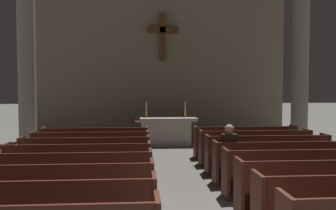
% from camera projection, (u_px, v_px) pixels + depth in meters
% --- Properties ---
extents(pew_left_row_3, '(3.04, 0.50, 0.95)m').
position_uv_depth(pew_left_row_3, '(58.00, 191.00, 5.91)').
color(pew_left_row_3, '#4C2319').
rests_on(pew_left_row_3, ground).
extents(pew_left_row_4, '(3.04, 0.50, 0.95)m').
position_uv_depth(pew_left_row_4, '(70.00, 176.00, 6.89)').
color(pew_left_row_4, '#4C2319').
rests_on(pew_left_row_4, ground).
extents(pew_left_row_5, '(3.04, 0.50, 0.95)m').
position_uv_depth(pew_left_row_5, '(79.00, 165.00, 7.87)').
color(pew_left_row_5, '#4C2319').
rests_on(pew_left_row_5, ground).
extents(pew_left_row_6, '(3.04, 0.50, 0.95)m').
position_uv_depth(pew_left_row_6, '(86.00, 156.00, 8.84)').
color(pew_left_row_6, '#4C2319').
rests_on(pew_left_row_6, ground).
extents(pew_left_row_7, '(3.04, 0.50, 0.95)m').
position_uv_depth(pew_left_row_7, '(91.00, 149.00, 9.82)').
color(pew_left_row_7, '#4C2319').
rests_on(pew_left_row_7, ground).
extents(pew_left_row_8, '(3.04, 0.50, 0.95)m').
position_uv_depth(pew_left_row_8, '(96.00, 143.00, 10.80)').
color(pew_left_row_8, '#4C2319').
rests_on(pew_left_row_8, ground).
extents(pew_right_row_3, '(3.04, 0.50, 0.95)m').
position_uv_depth(pew_right_row_3, '(327.00, 186.00, 6.24)').
color(pew_right_row_3, '#4C2319').
rests_on(pew_right_row_3, ground).
extents(pew_right_row_4, '(3.04, 0.50, 0.95)m').
position_uv_depth(pew_right_row_4, '(301.00, 172.00, 7.21)').
color(pew_right_row_4, '#4C2319').
rests_on(pew_right_row_4, ground).
extents(pew_right_row_5, '(3.04, 0.50, 0.95)m').
position_uv_depth(pew_right_row_5, '(282.00, 162.00, 8.19)').
color(pew_right_row_5, '#4C2319').
rests_on(pew_right_row_5, ground).
extents(pew_right_row_6, '(3.04, 0.50, 0.95)m').
position_uv_depth(pew_right_row_6, '(267.00, 154.00, 9.17)').
color(pew_right_row_6, '#4C2319').
rests_on(pew_right_row_6, ground).
extents(pew_right_row_7, '(3.04, 0.50, 0.95)m').
position_uv_depth(pew_right_row_7, '(255.00, 147.00, 10.14)').
color(pew_right_row_7, '#4C2319').
rests_on(pew_right_row_7, ground).
extents(pew_right_row_8, '(3.04, 0.50, 0.95)m').
position_uv_depth(pew_right_row_8, '(245.00, 142.00, 11.12)').
color(pew_right_row_8, '#4C2319').
rests_on(pew_right_row_8, ground).
extents(column_left_second, '(0.86, 0.86, 6.33)m').
position_uv_depth(column_left_second, '(27.00, 57.00, 12.24)').
color(column_left_second, '#9E998E').
rests_on(column_left_second, ground).
extents(column_right_second, '(0.86, 0.86, 6.33)m').
position_uv_depth(column_right_second, '(300.00, 59.00, 12.92)').
color(column_right_second, '#9E998E').
rests_on(column_right_second, ground).
extents(altar, '(2.20, 0.90, 1.01)m').
position_uv_depth(altar, '(166.00, 130.00, 13.38)').
color(altar, '#BCB7AD').
rests_on(altar, ground).
extents(candlestick_left, '(0.16, 0.16, 0.57)m').
position_uv_depth(candlestick_left, '(146.00, 113.00, 13.30)').
color(candlestick_left, '#B79338').
rests_on(candlestick_left, altar).
extents(candlestick_right, '(0.16, 0.16, 0.57)m').
position_uv_depth(candlestick_right, '(185.00, 112.00, 13.40)').
color(candlestick_right, '#B79338').
rests_on(candlestick_right, altar).
extents(apse_with_cross, '(10.21, 0.48, 7.48)m').
position_uv_depth(apse_with_cross, '(162.00, 47.00, 15.40)').
color(apse_with_cross, gray).
rests_on(apse_with_cross, ground).
extents(lectern, '(0.44, 0.36, 1.15)m').
position_uv_depth(lectern, '(133.00, 135.00, 12.10)').
color(lectern, '#4C2319').
rests_on(lectern, ground).
extents(lone_worshipper, '(0.32, 0.43, 1.32)m').
position_uv_depth(lone_worshipper, '(228.00, 152.00, 8.13)').
color(lone_worshipper, '#26262B').
rests_on(lone_worshipper, ground).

